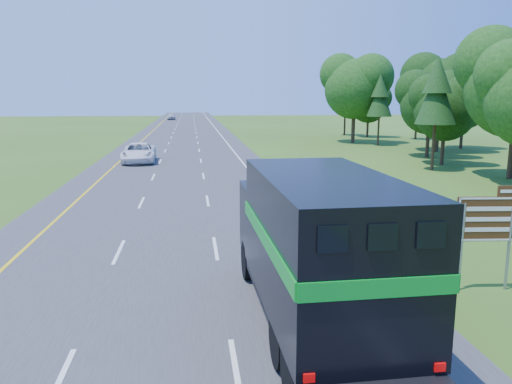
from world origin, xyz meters
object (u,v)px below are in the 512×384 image
white_suv (139,153)px  exit_sign (488,223)px  horse_truck (316,246)px  far_car (171,116)px

white_suv → exit_sign: size_ratio=1.91×
horse_truck → exit_sign: 6.05m
horse_truck → exit_sign: bearing=17.0°
far_car → exit_sign: 116.10m
horse_truck → far_car: bearing=92.9°
horse_truck → exit_sign: (5.75, 1.86, -0.09)m
white_suv → far_car: (-0.17, 83.41, -0.02)m
horse_truck → far_car: horse_truck is taller
far_car → exit_sign: bearing=-84.1°
white_suv → horse_truck: bearing=-79.3°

